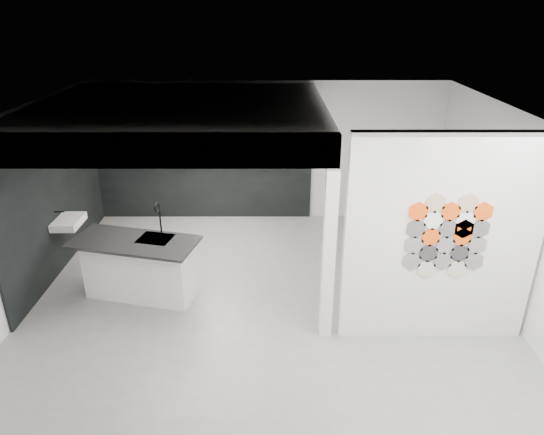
{
  "coord_description": "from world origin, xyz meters",
  "views": [
    {
      "loc": [
        0.1,
        -6.43,
        4.12
      ],
      "look_at": [
        0.1,
        0.3,
        1.15
      ],
      "focal_mm": 32.0,
      "sensor_mm": 36.0,
      "label": 1
    }
  ],
  "objects_px": {
    "glass_vase": "(274,154)",
    "bottle_dark": "(183,154)",
    "partition_panel": "(441,241)",
    "kettle": "(259,154)",
    "wall_basin": "(69,222)",
    "utensil_cup": "(168,156)",
    "glass_bowl": "(274,155)",
    "kitchen_island": "(140,266)",
    "stockpot": "(159,153)"
  },
  "relations": [
    {
      "from": "kitchen_island",
      "to": "glass_bowl",
      "type": "distance_m",
      "value": 3.66
    },
    {
      "from": "kettle",
      "to": "utensil_cup",
      "type": "xyz_separation_m",
      "value": [
        -1.82,
        0.0,
        -0.03
      ]
    },
    {
      "from": "kitchen_island",
      "to": "stockpot",
      "type": "distance_m",
      "value": 3.06
    },
    {
      "from": "glass_bowl",
      "to": "glass_vase",
      "type": "relative_size",
      "value": 0.9
    },
    {
      "from": "partition_panel",
      "to": "wall_basin",
      "type": "distance_m",
      "value": 5.78
    },
    {
      "from": "wall_basin",
      "to": "stockpot",
      "type": "xyz_separation_m",
      "value": [
        1.1,
        2.07,
        0.57
      ]
    },
    {
      "from": "partition_panel",
      "to": "bottle_dark",
      "type": "distance_m",
      "value": 5.49
    },
    {
      "from": "stockpot",
      "to": "utensil_cup",
      "type": "bearing_deg",
      "value": 0.0
    },
    {
      "from": "kettle",
      "to": "glass_vase",
      "type": "xyz_separation_m",
      "value": [
        0.31,
        0.0,
        -0.0
      ]
    },
    {
      "from": "wall_basin",
      "to": "glass_bowl",
      "type": "height_order",
      "value": "glass_bowl"
    },
    {
      "from": "kettle",
      "to": "bottle_dark",
      "type": "distance_m",
      "value": 1.51
    },
    {
      "from": "wall_basin",
      "to": "utensil_cup",
      "type": "xyz_separation_m",
      "value": [
        1.26,
        2.07,
        0.51
      ]
    },
    {
      "from": "partition_panel",
      "to": "kettle",
      "type": "distance_m",
      "value": 4.54
    },
    {
      "from": "glass_vase",
      "to": "bottle_dark",
      "type": "bearing_deg",
      "value": 180.0
    },
    {
      "from": "kitchen_island",
      "to": "kettle",
      "type": "xyz_separation_m",
      "value": [
        1.73,
        2.91,
        0.9
      ]
    },
    {
      "from": "wall_basin",
      "to": "kitchen_island",
      "type": "xyz_separation_m",
      "value": [
        1.35,
        -0.85,
        -0.35
      ]
    },
    {
      "from": "wall_basin",
      "to": "utensil_cup",
      "type": "height_order",
      "value": "utensil_cup"
    },
    {
      "from": "partition_panel",
      "to": "wall_basin",
      "type": "height_order",
      "value": "partition_panel"
    },
    {
      "from": "wall_basin",
      "to": "glass_vase",
      "type": "height_order",
      "value": "glass_vase"
    },
    {
      "from": "stockpot",
      "to": "bottle_dark",
      "type": "height_order",
      "value": "stockpot"
    },
    {
      "from": "partition_panel",
      "to": "kitchen_island",
      "type": "distance_m",
      "value": 4.32
    },
    {
      "from": "glass_bowl",
      "to": "glass_vase",
      "type": "distance_m",
      "value": 0.03
    },
    {
      "from": "stockpot",
      "to": "bottle_dark",
      "type": "relative_size",
      "value": 1.72
    },
    {
      "from": "glass_vase",
      "to": "kettle",
      "type": "bearing_deg",
      "value": 180.0
    },
    {
      "from": "glass_bowl",
      "to": "bottle_dark",
      "type": "height_order",
      "value": "bottle_dark"
    },
    {
      "from": "utensil_cup",
      "to": "kitchen_island",
      "type": "bearing_deg",
      "value": -88.38
    },
    {
      "from": "stockpot",
      "to": "glass_vase",
      "type": "height_order",
      "value": "stockpot"
    },
    {
      "from": "partition_panel",
      "to": "utensil_cup",
      "type": "distance_m",
      "value": 5.71
    },
    {
      "from": "glass_vase",
      "to": "bottle_dark",
      "type": "distance_m",
      "value": 1.82
    },
    {
      "from": "glass_bowl",
      "to": "utensil_cup",
      "type": "bearing_deg",
      "value": 180.0
    },
    {
      "from": "stockpot",
      "to": "glass_bowl",
      "type": "bearing_deg",
      "value": 0.0
    },
    {
      "from": "bottle_dark",
      "to": "stockpot",
      "type": "bearing_deg",
      "value": 180.0
    },
    {
      "from": "glass_vase",
      "to": "utensil_cup",
      "type": "xyz_separation_m",
      "value": [
        -2.13,
        0.0,
        -0.03
      ]
    },
    {
      "from": "stockpot",
      "to": "kettle",
      "type": "height_order",
      "value": "stockpot"
    },
    {
      "from": "glass_bowl",
      "to": "kettle",
      "type": "bearing_deg",
      "value": 180.0
    },
    {
      "from": "kettle",
      "to": "kitchen_island",
      "type": "bearing_deg",
      "value": -105.17
    },
    {
      "from": "stockpot",
      "to": "bottle_dark",
      "type": "bearing_deg",
      "value": 0.0
    },
    {
      "from": "glass_bowl",
      "to": "utensil_cup",
      "type": "xyz_separation_m",
      "value": [
        -2.13,
        0.0,
        -0.0
      ]
    },
    {
      "from": "partition_panel",
      "to": "bottle_dark",
      "type": "relative_size",
      "value": 19.49
    },
    {
      "from": "kitchen_island",
      "to": "stockpot",
      "type": "relative_size",
      "value": 7.99
    },
    {
      "from": "stockpot",
      "to": "kettle",
      "type": "xyz_separation_m",
      "value": [
        1.98,
        0.0,
        -0.02
      ]
    },
    {
      "from": "wall_basin",
      "to": "kitchen_island",
      "type": "height_order",
      "value": "kitchen_island"
    },
    {
      "from": "glass_bowl",
      "to": "utensil_cup",
      "type": "distance_m",
      "value": 2.13
    },
    {
      "from": "kettle",
      "to": "glass_vase",
      "type": "relative_size",
      "value": 1.25
    },
    {
      "from": "kitchen_island",
      "to": "bottle_dark",
      "type": "relative_size",
      "value": 13.72
    },
    {
      "from": "partition_panel",
      "to": "utensil_cup",
      "type": "bearing_deg",
      "value": 137.38
    },
    {
      "from": "wall_basin",
      "to": "kettle",
      "type": "xyz_separation_m",
      "value": [
        3.08,
        2.07,
        0.55
      ]
    },
    {
      "from": "glass_vase",
      "to": "bottle_dark",
      "type": "xyz_separation_m",
      "value": [
        -1.82,
        0.0,
        -0.0
      ]
    },
    {
      "from": "partition_panel",
      "to": "kettle",
      "type": "bearing_deg",
      "value": 121.67
    },
    {
      "from": "kettle",
      "to": "glass_vase",
      "type": "distance_m",
      "value": 0.31
    }
  ]
}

